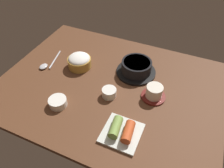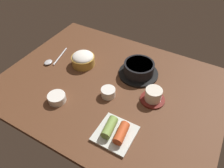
{
  "view_description": "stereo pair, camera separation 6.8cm",
  "coord_description": "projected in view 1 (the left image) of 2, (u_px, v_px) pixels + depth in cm",
  "views": [
    {
      "loc": [
        29.26,
        -63.66,
        70.77
      ],
      "look_at": [
        2.0,
        -2.0,
        5.0
      ],
      "focal_mm": 34.3,
      "sensor_mm": 36.0,
      "label": 1
    },
    {
      "loc": [
        35.31,
        -60.61,
        70.77
      ],
      "look_at": [
        2.0,
        -2.0,
        5.0
      ],
      "focal_mm": 34.3,
      "sensor_mm": 36.0,
      "label": 2
    }
  ],
  "objects": [
    {
      "name": "side_bowl_near",
      "position": [
        58.0,
        102.0,
        0.88
      ],
      "size": [
        7.54,
        7.54,
        3.3
      ],
      "color": "white",
      "rests_on": "dining_table"
    },
    {
      "name": "banchan_cup_center",
      "position": [
        109.0,
        92.0,
        0.92
      ],
      "size": [
        6.26,
        6.26,
        3.75
      ],
      "color": "white",
      "rests_on": "dining_table"
    },
    {
      "name": "rice_bowl",
      "position": [
        79.0,
        61.0,
        1.05
      ],
      "size": [
        11.52,
        11.52,
        6.83
      ],
      "color": "#B78C38",
      "rests_on": "dining_table"
    },
    {
      "name": "stone_pot",
      "position": [
        136.0,
        68.0,
        1.02
      ],
      "size": [
        18.99,
        18.99,
        6.64
      ],
      "color": "black",
      "rests_on": "dining_table"
    },
    {
      "name": "tea_cup_with_saucer",
      "position": [
        154.0,
        93.0,
        0.91
      ],
      "size": [
        10.55,
        10.55,
        6.12
      ],
      "color": "maroon",
      "rests_on": "dining_table"
    },
    {
      "name": "dining_table",
      "position": [
        110.0,
        86.0,
        0.99
      ],
      "size": [
        100.0,
        76.0,
        2.0
      ],
      "primitive_type": "cube",
      "color": "#56331E",
      "rests_on": "ground"
    },
    {
      "name": "kimchi_plate",
      "position": [
        122.0,
        131.0,
        0.78
      ],
      "size": [
        13.97,
        13.97,
        4.66
      ],
      "color": "silver",
      "rests_on": "dining_table"
    },
    {
      "name": "spoon",
      "position": [
        47.0,
        64.0,
        1.08
      ],
      "size": [
        5.61,
        17.07,
        1.35
      ],
      "color": "#B7B7BC",
      "rests_on": "dining_table"
    }
  ]
}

